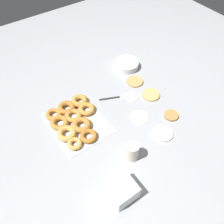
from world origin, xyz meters
The scene contains 12 objects.
ground_plane centered at (0.00, 0.00, 0.00)m, with size 3.00×3.00×0.00m, color #9EA0A5.
pancake_0 centered at (0.20, 0.09, 0.01)m, with size 0.11×0.11×0.01m, color beige.
pancake_1 centered at (-0.14, 0.12, 0.00)m, with size 0.09×0.09×0.01m, color silver.
pancake_2 centered at (0.03, 0.06, 0.00)m, with size 0.11×0.11×0.01m, color beige.
pancake_3 centered at (-0.07, 0.24, 0.01)m, with size 0.12×0.12×0.01m, color tan.
pancake_4 centered at (-0.24, 0.23, 0.01)m, with size 0.12×0.12×0.01m, color tan.
pancake_5 centered at (0.13, 0.22, 0.01)m, with size 0.09×0.09×0.01m, color #B27F42.
donut_tray centered at (-0.17, -0.28, 0.02)m, with size 0.37×0.31×0.04m.
batter_bowl centered at (-0.40, 0.28, 0.02)m, with size 0.17×0.17×0.05m.
container_stack centered at (0.34, -0.31, 0.04)m, with size 0.12×0.12×0.09m.
paper_cup centered at (0.21, -0.15, 0.05)m, with size 0.06×0.06×0.11m.
spatula centered at (-0.17, 0.09, 0.00)m, with size 0.13×0.24×0.01m.
Camera 1 is at (0.67, -0.60, 1.12)m, focal length 38.00 mm.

